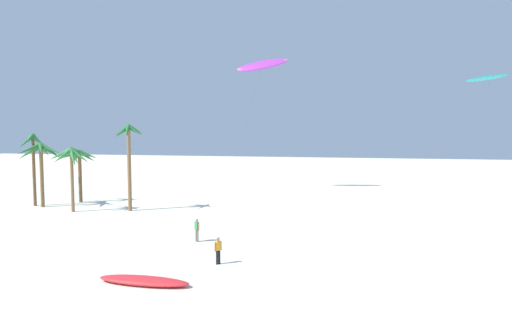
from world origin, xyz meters
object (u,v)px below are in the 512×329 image
at_px(palm_tree_3, 71,159).
at_px(grounded_kite_0, 144,281).
at_px(palm_tree_0, 33,147).
at_px(palm_tree_1, 79,161).
at_px(person_mid_field, 218,249).
at_px(palm_tree_4, 129,142).
at_px(flying_kite_5, 487,78).
at_px(palm_tree_2, 41,154).
at_px(flying_kite_0, 262,65).
at_px(person_far_watcher, 197,229).

bearing_deg(palm_tree_3, grounded_kite_0, -43.73).
bearing_deg(grounded_kite_0, palm_tree_0, 141.98).
distance_m(palm_tree_1, person_mid_field, 30.16).
bearing_deg(palm_tree_0, palm_tree_4, -0.70).
bearing_deg(palm_tree_3, palm_tree_0, 162.42).
bearing_deg(grounded_kite_0, palm_tree_1, 133.10).
height_order(flying_kite_5, grounded_kite_0, flying_kite_5).
bearing_deg(flying_kite_5, palm_tree_2, -154.88).
xyz_separation_m(palm_tree_1, palm_tree_4, (8.72, -3.53, 2.30)).
distance_m(palm_tree_2, palm_tree_3, 5.44).
height_order(palm_tree_4, flying_kite_5, flying_kite_5).
distance_m(flying_kite_5, grounded_kite_0, 52.96).
distance_m(palm_tree_1, flying_kite_5, 53.80).
xyz_separation_m(flying_kite_5, person_mid_field, (-25.13, -38.11, -14.79)).
relative_size(palm_tree_0, palm_tree_2, 1.14).
xyz_separation_m(palm_tree_3, person_mid_field, (20.40, -12.74, -4.62)).
height_order(palm_tree_1, flying_kite_0, flying_kite_0).
bearing_deg(palm_tree_0, person_mid_field, -28.76).
height_order(palm_tree_3, grounded_kite_0, palm_tree_3).
xyz_separation_m(palm_tree_3, grounded_kite_0, (17.68, -16.92, -5.35)).
distance_m(palm_tree_2, grounded_kite_0, 29.97).
distance_m(flying_kite_0, person_far_watcher, 33.49).
height_order(palm_tree_0, flying_kite_5, flying_kite_5).
distance_m(palm_tree_1, grounded_kite_0, 31.06).
relative_size(palm_tree_3, flying_kite_5, 0.41).
relative_size(palm_tree_0, flying_kite_0, 0.42).
height_order(palm_tree_4, grounded_kite_0, palm_tree_4).
relative_size(palm_tree_0, palm_tree_3, 1.22).
height_order(palm_tree_3, flying_kite_5, flying_kite_5).
bearing_deg(palm_tree_4, person_mid_field, -44.47).
bearing_deg(palm_tree_2, palm_tree_3, -17.03).
relative_size(palm_tree_3, grounded_kite_0, 1.30).
relative_size(palm_tree_2, flying_kite_5, 0.43).
height_order(flying_kite_0, grounded_kite_0, flying_kite_0).
bearing_deg(flying_kite_0, person_far_watcher, -86.58).
height_order(palm_tree_3, palm_tree_4, palm_tree_4).
xyz_separation_m(palm_tree_2, grounded_kite_0, (22.88, -18.51, -5.68)).
relative_size(palm_tree_1, palm_tree_4, 0.69).
height_order(palm_tree_2, person_mid_field, palm_tree_2).
bearing_deg(person_mid_field, palm_tree_1, 142.42).
distance_m(palm_tree_1, palm_tree_3, 6.42).
bearing_deg(flying_kite_5, person_far_watcher, -130.35).
bearing_deg(person_mid_field, palm_tree_4, 135.53).
relative_size(palm_tree_2, person_mid_field, 4.25).
distance_m(palm_tree_2, person_mid_field, 29.75).
distance_m(palm_tree_4, flying_kite_5, 47.20).
relative_size(palm_tree_3, person_far_watcher, 3.88).
relative_size(palm_tree_2, person_far_watcher, 4.13).
bearing_deg(palm_tree_4, palm_tree_1, 157.95).
bearing_deg(palm_tree_0, grounded_kite_0, -38.02).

